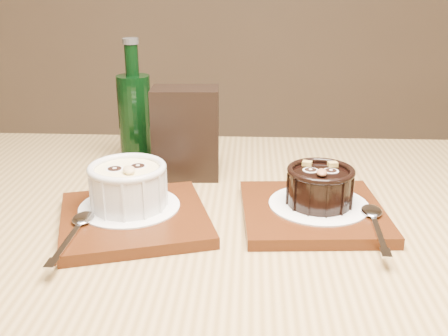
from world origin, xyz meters
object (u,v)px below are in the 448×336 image
object	(u,v)px
tray_left	(135,219)
ramekin_white	(128,184)
tray_right	(312,212)
green_bottle	(135,115)
table	(226,294)
condiment_stand	(186,133)
ramekin_dark	(320,184)

from	to	relation	value
tray_left	ramekin_white	world-z (taller)	ramekin_white
ramekin_white	tray_right	size ratio (longest dim) A/B	0.56
green_bottle	table	bearing A→B (deg)	-62.72
ramekin_white	condiment_stand	distance (m)	0.16
condiment_stand	green_bottle	world-z (taller)	green_bottle
tray_right	green_bottle	bearing A→B (deg)	137.33
tray_left	ramekin_dark	distance (m)	0.24
ramekin_white	green_bottle	size ratio (longest dim) A/B	0.49
ramekin_dark	green_bottle	bearing A→B (deg)	147.09
tray_left	tray_right	bearing A→B (deg)	2.54
tray_left	ramekin_white	bearing A→B (deg)	112.43
table	ramekin_white	bearing A→B (deg)	160.07
tray_right	condiment_stand	size ratio (longest dim) A/B	1.29
table	condiment_stand	world-z (taller)	condiment_stand
tray_left	ramekin_white	distance (m)	0.05
condiment_stand	green_bottle	bearing A→B (deg)	138.02
ramekin_white	condiment_stand	world-z (taller)	condiment_stand
table	tray_right	size ratio (longest dim) A/B	7.07
tray_left	tray_right	distance (m)	0.23
ramekin_dark	condiment_stand	distance (m)	0.23
tray_right	green_bottle	distance (m)	0.35
tray_right	condiment_stand	bearing A→B (deg)	136.98
table	green_bottle	distance (m)	0.35
tray_left	condiment_stand	distance (m)	0.19
tray_left	green_bottle	world-z (taller)	green_bottle
table	tray_right	bearing A→B (deg)	17.17
table	green_bottle	bearing A→B (deg)	117.28
tray_left	green_bottle	bearing A→B (deg)	95.38
table	tray_right	xyz separation A→B (m)	(0.11, 0.04, 0.10)
tray_left	ramekin_dark	size ratio (longest dim) A/B	2.06
tray_left	ramekin_white	size ratio (longest dim) A/B	1.80
tray_left	table	bearing A→B (deg)	-12.29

